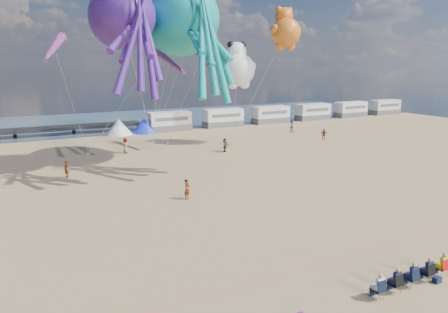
# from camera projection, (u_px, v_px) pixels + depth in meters

# --- Properties ---
(ground) EXTENTS (120.00, 120.00, 0.00)m
(ground) POSITION_uv_depth(u_px,v_px,m) (284.00, 227.00, 26.05)
(ground) COLOR tan
(ground) RESTS_ON ground
(water) EXTENTS (120.00, 120.00, 0.00)m
(water) POSITION_uv_depth(u_px,v_px,m) (113.00, 121.00, 73.94)
(water) COLOR #364F68
(water) RESTS_ON ground
(motorhome_0) EXTENTS (6.60, 2.50, 3.00)m
(motorhome_0) POSITION_uv_depth(u_px,v_px,m) (170.00, 121.00, 63.16)
(motorhome_0) COLOR silver
(motorhome_0) RESTS_ON ground
(motorhome_1) EXTENTS (6.60, 2.50, 3.00)m
(motorhome_1) POSITION_uv_depth(u_px,v_px,m) (223.00, 118.00, 67.30)
(motorhome_1) COLOR silver
(motorhome_1) RESTS_ON ground
(motorhome_2) EXTENTS (6.60, 2.50, 3.00)m
(motorhome_2) POSITION_uv_depth(u_px,v_px,m) (271.00, 115.00, 71.44)
(motorhome_2) COLOR silver
(motorhome_2) RESTS_ON ground
(motorhome_3) EXTENTS (6.60, 2.50, 3.00)m
(motorhome_3) POSITION_uv_depth(u_px,v_px,m) (313.00, 112.00, 75.57)
(motorhome_3) COLOR silver
(motorhome_3) RESTS_ON ground
(motorhome_4) EXTENTS (6.60, 2.50, 3.00)m
(motorhome_4) POSITION_uv_depth(u_px,v_px,m) (351.00, 109.00, 79.71)
(motorhome_4) COLOR silver
(motorhome_4) RESTS_ON ground
(motorhome_5) EXTENTS (6.60, 2.50, 3.00)m
(motorhome_5) POSITION_uv_depth(u_px,v_px,m) (385.00, 107.00, 83.85)
(motorhome_5) COLOR silver
(motorhome_5) RESTS_ON ground
(tent_white) EXTENTS (4.00, 4.00, 2.40)m
(tent_white) POSITION_uv_depth(u_px,v_px,m) (119.00, 127.00, 59.74)
(tent_white) COLOR white
(tent_white) RESTS_ON ground
(tent_blue) EXTENTS (4.00, 4.00, 2.40)m
(tent_blue) POSITION_uv_depth(u_px,v_px,m) (145.00, 125.00, 61.48)
(tent_blue) COLOR #1933CC
(tent_blue) RESTS_ON ground
(spectator_row) EXTENTS (6.10, 0.90, 1.30)m
(spectator_row) POSITION_uv_depth(u_px,v_px,m) (411.00, 274.00, 19.01)
(spectator_row) COLOR black
(spectator_row) RESTS_ON ground
(cooler_navy) EXTENTS (0.38, 0.28, 0.30)m
(cooler_navy) POSITION_uv_depth(u_px,v_px,m) (437.00, 280.00, 19.46)
(cooler_navy) COLOR #131D3D
(cooler_navy) RESTS_ON ground
(rope_line) EXTENTS (34.00, 0.03, 0.03)m
(rope_line) POSITION_uv_depth(u_px,v_px,m) (337.00, 260.00, 21.69)
(rope_line) COLOR #F2338C
(rope_line) RESTS_ON ground
(standing_person) EXTENTS (0.70, 0.68, 1.62)m
(standing_person) POSITION_uv_depth(u_px,v_px,m) (187.00, 189.00, 31.31)
(standing_person) COLOR tan
(standing_person) RESTS_ON ground
(beachgoer_1) EXTENTS (0.96, 0.71, 1.79)m
(beachgoer_1) POSITION_uv_depth(u_px,v_px,m) (291.00, 127.00, 61.87)
(beachgoer_1) COLOR #7F6659
(beachgoer_1) RESTS_ON ground
(beachgoer_3) EXTENTS (1.15, 0.99, 1.55)m
(beachgoer_3) POSITION_uv_depth(u_px,v_px,m) (324.00, 134.00, 55.75)
(beachgoer_3) COLOR #7F6659
(beachgoer_3) RESTS_ON ground
(beachgoer_4) EXTENTS (0.96, 0.96, 1.63)m
(beachgoer_4) POSITION_uv_depth(u_px,v_px,m) (225.00, 145.00, 48.21)
(beachgoer_4) COLOR #7F6659
(beachgoer_4) RESTS_ON ground
(beachgoer_5) EXTENTS (0.73, 1.53, 1.59)m
(beachgoer_5) POSITION_uv_depth(u_px,v_px,m) (66.00, 169.00, 37.24)
(beachgoer_5) COLOR #7F6659
(beachgoer_5) RESTS_ON ground
(beachgoer_6) EXTENTS (0.57, 0.74, 1.83)m
(beachgoer_6) POSITION_uv_depth(u_px,v_px,m) (125.00, 146.00, 47.40)
(beachgoer_6) COLOR #7F6659
(beachgoer_6) RESTS_ON ground
(sandbag_a) EXTENTS (0.50, 0.35, 0.22)m
(sandbag_a) POSITION_uv_depth(u_px,v_px,m) (88.00, 154.00, 46.80)
(sandbag_a) COLOR gray
(sandbag_a) RESTS_ON ground
(sandbag_b) EXTENTS (0.50, 0.35, 0.22)m
(sandbag_b) POSITION_uv_depth(u_px,v_px,m) (153.00, 147.00, 50.88)
(sandbag_b) COLOR gray
(sandbag_b) RESTS_ON ground
(sandbag_c) EXTENTS (0.50, 0.35, 0.22)m
(sandbag_c) POSITION_uv_depth(u_px,v_px,m) (230.00, 145.00, 51.77)
(sandbag_c) COLOR gray
(sandbag_c) RESTS_ON ground
(sandbag_d) EXTENTS (0.50, 0.35, 0.22)m
(sandbag_d) POSITION_uv_depth(u_px,v_px,m) (167.00, 143.00, 53.29)
(sandbag_d) COLOR gray
(sandbag_d) RESTS_ON ground
(sandbag_e) EXTENTS (0.50, 0.35, 0.22)m
(sandbag_e) POSITION_uv_depth(u_px,v_px,m) (153.00, 142.00, 54.03)
(sandbag_e) COLOR gray
(sandbag_e) RESTS_ON ground
(kite_octopus_teal) EXTENTS (8.90, 13.40, 14.13)m
(kite_octopus_teal) POSITION_uv_depth(u_px,v_px,m) (180.00, 20.00, 41.30)
(kite_octopus_teal) COLOR teal
(kite_octopus_purple) EXTENTS (8.46, 12.13, 12.75)m
(kite_octopus_purple) POSITION_uv_depth(u_px,v_px,m) (122.00, 17.00, 37.66)
(kite_octopus_purple) COLOR #461E81
(kite_panda) EXTENTS (5.29, 5.01, 7.09)m
(kite_panda) POSITION_uv_depth(u_px,v_px,m) (239.00, 70.00, 51.07)
(kite_panda) COLOR white
(kite_teddy_orange) EXTENTS (5.02, 4.80, 6.27)m
(kite_teddy_orange) POSITION_uv_depth(u_px,v_px,m) (286.00, 33.00, 49.38)
(kite_teddy_orange) COLOR orange
(windsock_left) EXTENTS (3.41, 7.32, 7.36)m
(windsock_left) POSITION_uv_depth(u_px,v_px,m) (54.00, 48.00, 41.33)
(windsock_left) COLOR red
(windsock_mid) EXTENTS (1.40, 6.52, 6.47)m
(windsock_mid) POSITION_uv_depth(u_px,v_px,m) (202.00, 56.00, 48.02)
(windsock_mid) COLOR red
(windsock_right) EXTENTS (3.02, 5.46, 5.55)m
(windsock_right) POSITION_uv_depth(u_px,v_px,m) (169.00, 61.00, 45.86)
(windsock_right) COLOR red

